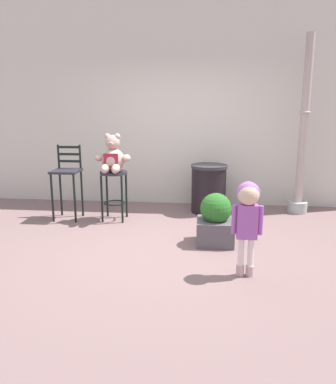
% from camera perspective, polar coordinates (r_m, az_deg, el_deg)
% --- Properties ---
extents(ground_plane, '(24.00, 24.00, 0.00)m').
position_cam_1_polar(ground_plane, '(4.85, -1.29, -8.10)').
color(ground_plane, '#7B5F5E').
extents(building_wall, '(6.91, 0.30, 3.91)m').
position_cam_1_polar(building_wall, '(6.86, 1.13, 14.72)').
color(building_wall, beige).
rests_on(building_wall, ground_plane).
extents(bar_stool_with_teddy, '(0.41, 0.41, 0.75)m').
position_cam_1_polar(bar_stool_with_teddy, '(5.88, -7.98, 1.03)').
color(bar_stool_with_teddy, '#27262F').
rests_on(bar_stool_with_teddy, ground_plane).
extents(teddy_bear, '(0.53, 0.48, 0.56)m').
position_cam_1_polar(teddy_bear, '(5.78, -8.17, 5.01)').
color(teddy_bear, '#BB9B8E').
rests_on(teddy_bear, bar_stool_with_teddy).
extents(child_walking, '(0.31, 0.25, 0.99)m').
position_cam_1_polar(child_walking, '(3.94, 11.69, -2.40)').
color(child_walking, '#C29EA0').
rests_on(child_walking, ground_plane).
extents(trash_bin, '(0.59, 0.59, 0.78)m').
position_cam_1_polar(trash_bin, '(6.31, 6.01, 0.53)').
color(trash_bin, black).
rests_on(trash_bin, ground_plane).
extents(lamppost, '(0.30, 0.30, 2.77)m').
position_cam_1_polar(lamppost, '(6.49, 19.21, 6.51)').
color(lamppost, '#A6ADA6').
rests_on(lamppost, ground_plane).
extents(bar_chair_empty, '(0.41, 0.41, 1.13)m').
position_cam_1_polar(bar_chair_empty, '(6.06, -14.69, 2.34)').
color(bar_chair_empty, '#27262F').
rests_on(bar_chair_empty, ground_plane).
extents(planter_with_shrub, '(0.46, 0.46, 0.65)m').
position_cam_1_polar(planter_with_shrub, '(4.91, 7.03, -4.23)').
color(planter_with_shrub, '#555055').
rests_on(planter_with_shrub, ground_plane).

